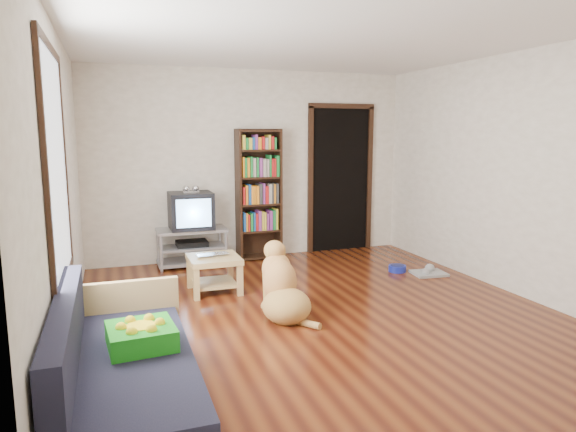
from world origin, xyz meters
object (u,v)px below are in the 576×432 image
object	(u,v)px
tv_stand	(192,246)
dog	(282,289)
laptop	(214,256)
dog_bowl	(397,268)
green_cushion	(141,336)
crt_tv	(191,210)
sofa	(123,382)
grey_rag	(429,273)
coffee_table	(214,267)
bookshelf	(259,188)

from	to	relation	value
tv_stand	dog	size ratio (longest dim) A/B	1.02
laptop	dog_bowl	size ratio (longest dim) A/B	1.60
dog_bowl	tv_stand	distance (m)	2.69
green_cushion	laptop	xyz separation A→B (m)	(0.90, 2.25, -0.07)
green_cushion	dog	xyz separation A→B (m)	(1.37, 1.30, -0.22)
crt_tv	tv_stand	bearing A→B (deg)	-90.00
green_cushion	dog_bowl	bearing A→B (deg)	30.52
dog_bowl	laptop	bearing A→B (deg)	-177.85
dog	sofa	bearing A→B (deg)	-136.26
dog_bowl	tv_stand	xyz separation A→B (m)	(-2.42, 1.17, 0.23)
green_cushion	dog_bowl	size ratio (longest dim) A/B	1.82
tv_stand	grey_rag	bearing A→B (deg)	-27.56
tv_stand	crt_tv	bearing A→B (deg)	90.00
grey_rag	sofa	xyz separation A→B (m)	(-3.69, -2.21, 0.25)
laptop	tv_stand	bearing A→B (deg)	83.96
green_cushion	laptop	world-z (taller)	green_cushion
tv_stand	dog	xyz separation A→B (m)	(0.52, -2.20, -0.00)
dog_bowl	tv_stand	world-z (taller)	tv_stand
crt_tv	coffee_table	distance (m)	1.33
coffee_table	dog	bearing A→B (deg)	-64.65
tv_stand	dog	distance (m)	2.26
sofa	dog_bowl	bearing A→B (deg)	36.02
bookshelf	dog	distance (m)	2.45
green_cushion	tv_stand	bearing A→B (deg)	71.31
tv_stand	crt_tv	xyz separation A→B (m)	(0.00, 0.02, 0.47)
coffee_table	green_cushion	bearing A→B (deg)	-111.64
laptop	grey_rag	bearing A→B (deg)	-11.96
green_cushion	tv_stand	distance (m)	3.61
green_cushion	bookshelf	bearing A→B (deg)	58.36
green_cushion	bookshelf	world-z (taller)	bookshelf
coffee_table	sofa	bearing A→B (deg)	-113.13
grey_rag	bookshelf	xyz separation A→B (m)	(-1.77, 1.51, 0.99)
dog_bowl	sofa	bearing A→B (deg)	-143.98
laptop	tv_stand	world-z (taller)	tv_stand
grey_rag	tv_stand	distance (m)	3.07
grey_rag	coffee_table	xyz separation A→B (m)	(-2.66, 0.19, 0.27)
laptop	dog	world-z (taller)	dog
dog_bowl	crt_tv	bearing A→B (deg)	153.79
tv_stand	bookshelf	bearing A→B (deg)	5.63
tv_stand	dog	world-z (taller)	dog
grey_rag	coffee_table	world-z (taller)	coffee_table
grey_rag	laptop	bearing A→B (deg)	176.53
tv_stand	coffee_table	xyz separation A→B (m)	(0.05, -1.23, 0.01)
sofa	dog	bearing A→B (deg)	43.74
laptop	dog_bowl	bearing A→B (deg)	-6.34
sofa	coffee_table	xyz separation A→B (m)	(1.03, 2.41, 0.02)
sofa	dog	world-z (taller)	sofa
crt_tv	dog	bearing A→B (deg)	-76.92
grey_rag	dog	xyz separation A→B (m)	(-2.20, -0.79, 0.25)
crt_tv	sofa	distance (m)	3.81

